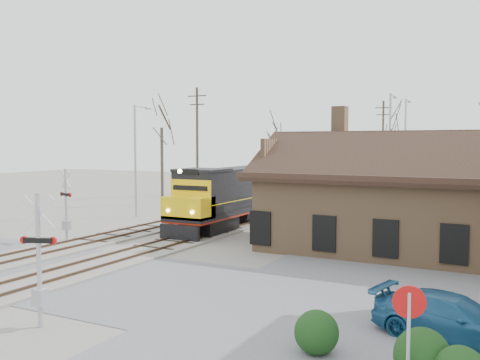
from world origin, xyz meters
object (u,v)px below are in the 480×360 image
at_px(locomotive_lead, 248,192).
at_px(parked_car, 452,318).
at_px(depot, 403,206).
at_px(locomotive_trailing, 332,177).

xyz_separation_m(locomotive_lead, parked_car, (15.88, -18.15, -1.54)).
xyz_separation_m(depot, parked_car, (3.89, -12.74, -1.74)).
relative_size(locomotive_lead, locomotive_trailing, 1.00).
xyz_separation_m(locomotive_trailing, parked_car, (15.88, -37.40, -1.54)).
bearing_deg(depot, locomotive_trailing, 115.92).
height_order(locomotive_lead, parked_car, locomotive_lead).
bearing_deg(parked_car, depot, 29.66).
bearing_deg(locomotive_trailing, parked_car, -67.00).
bearing_deg(parked_car, locomotive_trailing, 35.67).
bearing_deg(parked_car, locomotive_lead, 53.86).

